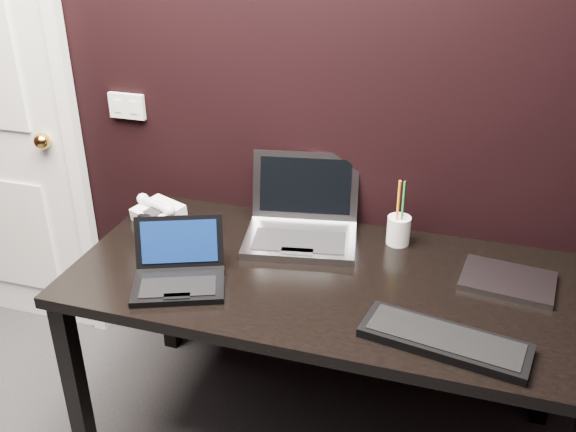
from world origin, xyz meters
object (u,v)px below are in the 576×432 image
(silver_laptop, at_px, (302,225))
(closed_laptop, at_px, (508,281))
(ext_keyboard, at_px, (445,340))
(pen_cup, at_px, (399,229))
(netbook, at_px, (179,272))
(mobile_phone, at_px, (145,229))
(desk_phone, at_px, (158,212))
(desk, at_px, (326,295))

(silver_laptop, relative_size, closed_laptop, 1.45)
(ext_keyboard, relative_size, pen_cup, 1.99)
(netbook, relative_size, mobile_phone, 4.26)
(mobile_phone, bearing_deg, pen_cup, 14.10)
(silver_laptop, bearing_deg, pen_cup, 9.95)
(desk_phone, height_order, pen_cup, pen_cup)
(silver_laptop, bearing_deg, desk_phone, -176.62)
(desk_phone, relative_size, mobile_phone, 2.46)
(netbook, xyz_separation_m, desk_phone, (-0.27, 0.38, -0.00))
(pen_cup, bearing_deg, desk, -123.86)
(pen_cup, bearing_deg, silver_laptop, -170.05)
(desk, height_order, silver_laptop, silver_laptop)
(netbook, relative_size, pen_cup, 1.49)
(netbook, distance_m, pen_cup, 0.80)
(desk, xyz_separation_m, closed_laptop, (0.58, 0.13, 0.09))
(netbook, height_order, desk_phone, netbook)
(ext_keyboard, bearing_deg, mobile_phone, 164.28)
(mobile_phone, bearing_deg, desk_phone, 95.64)
(ext_keyboard, distance_m, mobile_phone, 1.16)
(netbook, xyz_separation_m, ext_keyboard, (0.85, -0.07, -0.02))
(ext_keyboard, height_order, desk_phone, desk_phone)
(closed_laptop, bearing_deg, ext_keyboard, -114.16)
(closed_laptop, bearing_deg, mobile_phone, -177.04)
(netbook, bearing_deg, desk_phone, 125.71)
(pen_cup, bearing_deg, desk_phone, -174.11)
(desk_phone, xyz_separation_m, mobile_phone, (0.01, -0.13, -0.00))
(desk, bearing_deg, mobile_phone, 174.98)
(silver_laptop, bearing_deg, netbook, -125.93)
(desk, bearing_deg, silver_laptop, 123.79)
(netbook, distance_m, mobile_phone, 0.35)
(ext_keyboard, height_order, closed_laptop, ext_keyboard)
(desk, xyz_separation_m, ext_keyboard, (0.41, -0.25, 0.09))
(netbook, relative_size, silver_laptop, 0.80)
(desk, distance_m, pen_cup, 0.37)
(ext_keyboard, bearing_deg, closed_laptop, 65.84)
(closed_laptop, distance_m, desk_phone, 1.30)
(desk, distance_m, mobile_phone, 0.72)
(netbook, height_order, pen_cup, pen_cup)
(desk_phone, height_order, mobile_phone, desk_phone)
(netbook, distance_m, silver_laptop, 0.51)
(ext_keyboard, bearing_deg, pen_cup, 111.57)
(ext_keyboard, distance_m, desk_phone, 1.21)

